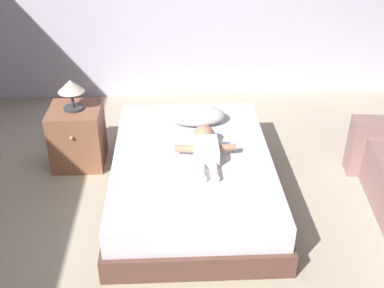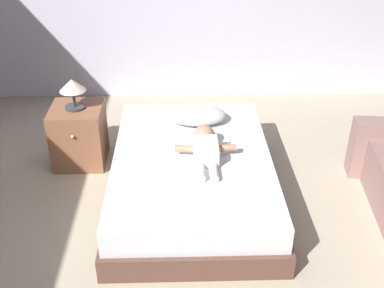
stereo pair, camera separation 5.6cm
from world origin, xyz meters
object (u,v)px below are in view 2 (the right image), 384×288
at_px(bed, 192,176).
at_px(pillow, 197,115).
at_px(baby, 205,147).
at_px(toothbrush, 230,146).
at_px(lamp, 73,87).
at_px(nightstand, 79,135).

distance_m(bed, pillow, 0.61).
height_order(baby, toothbrush, baby).
xyz_separation_m(toothbrush, lamp, (-1.32, 0.44, 0.34)).
height_order(bed, pillow, pillow).
bearing_deg(bed, pillow, 83.86).
bearing_deg(pillow, baby, -85.15).
distance_m(baby, lamp, 1.28).
bearing_deg(nightstand, lamp, 90.00).
relative_size(pillow, toothbrush, 3.58).
distance_m(bed, nightstand, 1.16).
bearing_deg(pillow, nightstand, 179.27).
bearing_deg(bed, baby, -2.64).
distance_m(pillow, baby, 0.55).
distance_m(baby, toothbrush, 0.25).
distance_m(pillow, lamp, 1.10).
bearing_deg(lamp, toothbrush, -18.51).
bearing_deg(baby, toothbrush, 30.07).
relative_size(bed, baby, 3.04).
xyz_separation_m(bed, pillow, (0.06, 0.55, 0.27)).
xyz_separation_m(baby, nightstand, (-1.11, 0.57, -0.19)).
bearing_deg(toothbrush, nightstand, 161.49).
height_order(pillow, baby, baby).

